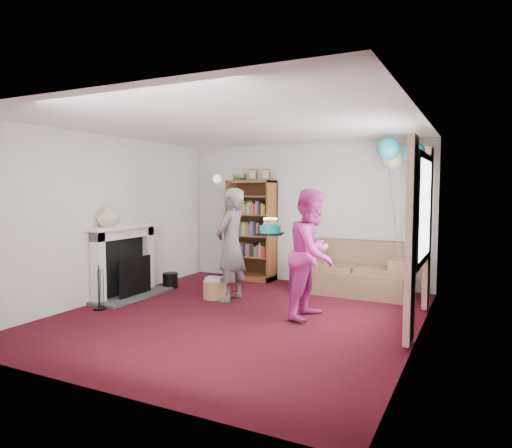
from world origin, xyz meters
The scene contains 16 objects.
ground centered at (0.00, 0.00, 0.00)m, with size 5.00×5.00×0.00m, color black.
wall_back centered at (0.00, 2.51, 1.25)m, with size 4.50×0.02×2.50m, color silver.
wall_left centered at (-2.26, 0.00, 1.25)m, with size 0.02×5.00×2.50m, color silver.
wall_right centered at (2.26, 0.00, 1.25)m, with size 0.02×5.00×2.50m, color silver.
ceiling centered at (0.00, 0.00, 2.50)m, with size 4.50×5.00×0.01m, color white.
fireplace centered at (-2.09, 0.19, 0.51)m, with size 0.55×1.80×1.12m.
window_bay centered at (2.21, 0.60, 1.20)m, with size 0.14×2.02×2.20m.
wall_sconce centered at (-1.75, 2.36, 1.88)m, with size 0.16×0.23×0.16m.
bookcase centered at (-0.96, 2.30, 0.91)m, with size 0.87×0.42×2.05m.
sofa centered at (1.09, 2.07, 0.32)m, with size 1.58×0.84×0.84m.
wicker_basket centered at (-0.80, 0.71, 0.15)m, with size 0.36×0.36×0.33m.
person_striped centered at (-0.52, 0.73, 0.85)m, with size 0.62×0.41×1.70m, color black.
person_magenta centered at (0.90, 0.38, 0.84)m, with size 0.82×0.64×1.69m, color #A92172.
birthday_cake centered at (0.29, 0.38, 1.14)m, with size 0.34×0.34×0.22m.
balloons centered at (1.71, 1.89, 2.22)m, with size 0.66×0.71×1.80m.
mantel_vase centered at (-2.12, -0.15, 1.30)m, with size 0.34×0.34×0.35m, color beige.
Camera 1 is at (2.86, -5.23, 1.69)m, focal length 32.00 mm.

